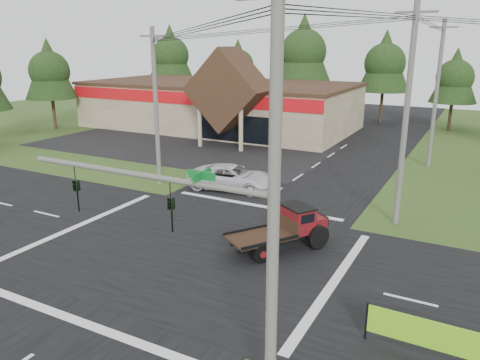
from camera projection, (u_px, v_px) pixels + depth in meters
The scene contains 19 objects.
ground at pixel (192, 249), 22.37m from camera, with size 120.00×120.00×0.00m, color #364A1A.
road_ns at pixel (192, 249), 22.37m from camera, with size 12.00×120.00×0.02m, color black.
road_ew at pixel (192, 248), 22.37m from camera, with size 120.00×12.00×0.02m, color black.
parking_apron at pixel (180, 146), 44.77m from camera, with size 28.00×14.00×0.02m, color black.
cvs_building at pixel (220, 104), 53.72m from camera, with size 30.40×18.20×9.19m.
traffic_signal_mast at pixel (214, 244), 12.15m from camera, with size 8.12×0.24×7.00m.
utility_pole_nr at pixel (274, 211), 11.06m from camera, with size 2.00×0.30×11.00m.
utility_pole_nw at pixel (156, 107), 31.24m from camera, with size 2.00×0.30×10.50m.
utility_pole_ne at pixel (406, 116), 23.90m from camera, with size 2.00×0.30×11.50m.
utility_pole_n at pixel (436, 94), 35.81m from camera, with size 2.00×0.30×11.20m.
tree_row_a at pixel (170, 53), 67.52m from camera, with size 6.72×6.72×12.12m.
tree_row_b at pixel (238, 64), 65.09m from camera, with size 5.60×5.60×10.10m.
tree_row_c at pixel (304, 49), 59.18m from camera, with size 7.28×7.28×13.13m.
tree_row_d at pixel (385, 61), 55.91m from camera, with size 6.16×6.16×11.11m.
tree_row_e at pixel (455, 76), 50.99m from camera, with size 5.04×5.04×9.09m.
tree_side_w at pixel (49, 69), 51.84m from camera, with size 5.60×5.60×10.10m.
antique_flatbed_truck at pixel (280, 229), 21.99m from camera, with size 1.90×4.97×2.08m, color #500B0F, non-canonical shape.
roadside_banner at pixel (429, 338), 14.45m from camera, with size 3.97×0.12×1.36m, color #76CC1B, non-canonical shape.
white_pickup at pixel (232, 177), 31.34m from camera, with size 2.70×5.86×1.63m, color silver.
Camera 1 is at (11.67, -17.06, 9.45)m, focal length 35.00 mm.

